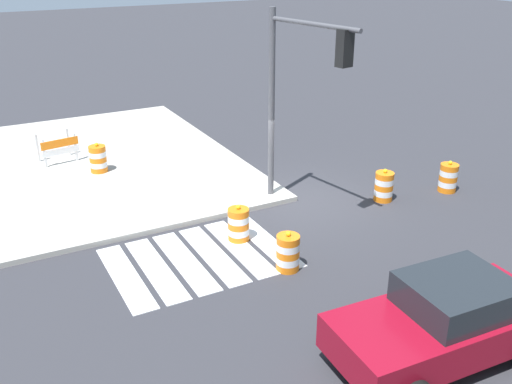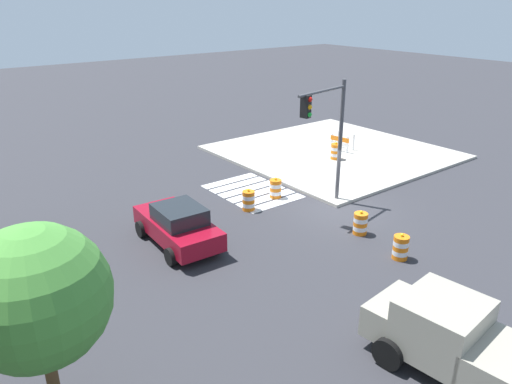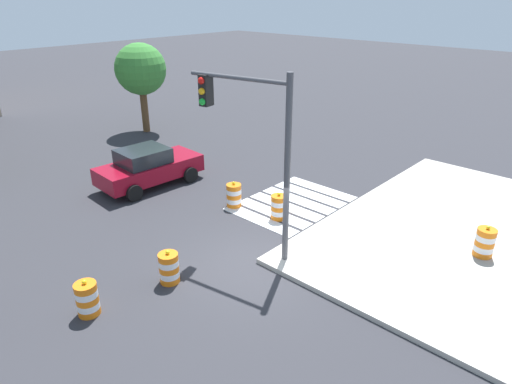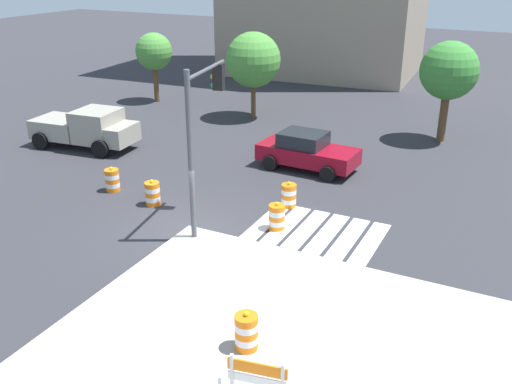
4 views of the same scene
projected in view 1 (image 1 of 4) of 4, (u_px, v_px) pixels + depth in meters
name	position (u px, v px, depth m)	size (l,w,h in m)	color
ground_plane	(297.00, 201.00, 17.50)	(120.00, 120.00, 0.00)	#2D2D33
sidewalk_corner	(57.00, 169.00, 19.73)	(12.00, 12.00, 0.15)	#ADA89E
crosswalk_stripes	(199.00, 258.00, 14.31)	(4.35, 3.20, 0.02)	silver
sports_car	(445.00, 320.00, 10.62)	(4.39, 2.32, 1.63)	maroon
traffic_barrel_near_corner	(239.00, 224.00, 15.04)	(0.56, 0.56, 1.02)	orange
traffic_barrel_crosswalk_end	(448.00, 178.00, 18.03)	(0.56, 0.56, 1.02)	orange
traffic_barrel_median_near	(288.00, 253.00, 13.67)	(0.56, 0.56, 1.02)	orange
traffic_barrel_median_far	(384.00, 186.00, 17.39)	(0.56, 0.56, 1.02)	orange
traffic_barrel_on_sidewalk	(98.00, 159.00, 19.18)	(0.56, 0.56, 1.02)	orange
construction_barricade	(59.00, 147.00, 19.93)	(1.35, 0.97, 1.00)	silver
traffic_light_pole	(300.00, 78.00, 15.36)	(0.86, 3.25, 5.50)	#4C4C51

